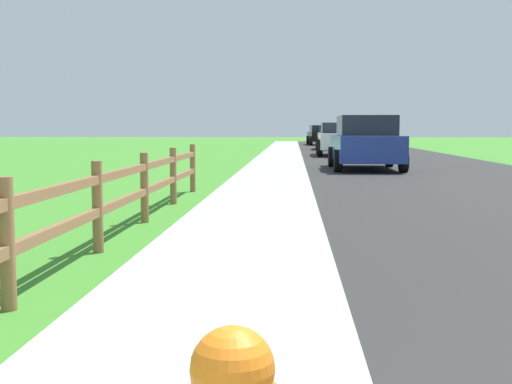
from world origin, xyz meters
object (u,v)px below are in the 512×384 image
at_px(parked_car_red, 334,137).
at_px(parked_car_black, 321,135).
at_px(parked_car_white, 339,138).
at_px(parked_suv_blue, 366,143).

relative_size(parked_car_red, parked_car_black, 0.97).
bearing_deg(parked_car_black, parked_car_white, -89.91).
height_order(parked_suv_blue, parked_car_white, parked_suv_blue).
xyz_separation_m(parked_car_red, parked_car_black, (-0.31, 9.78, 0.01)).
height_order(parked_car_white, parked_car_red, parked_car_white).
bearing_deg(parked_car_white, parked_car_black, 90.09).
bearing_deg(parked_suv_blue, parked_car_white, 90.75).
bearing_deg(parked_car_white, parked_suv_blue, -89.25).
relative_size(parked_suv_blue, parked_car_black, 0.96).
bearing_deg(parked_car_black, parked_car_red, -88.19).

